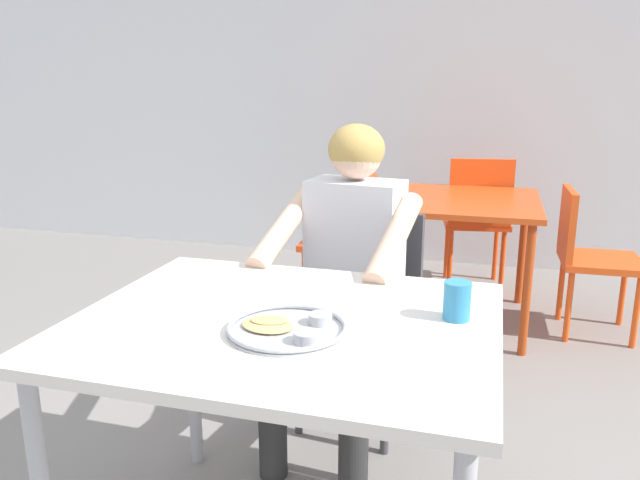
{
  "coord_description": "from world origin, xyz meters",
  "views": [
    {
      "loc": [
        0.56,
        -1.37,
        1.36
      ],
      "look_at": [
        0.08,
        0.3,
        0.91
      ],
      "focal_mm": 34.7,
      "sensor_mm": 36.0,
      "label": 1
    }
  ],
  "objects_px": {
    "diner_foreground": "(346,262)",
    "chair_red_far": "(478,214)",
    "drinking_cup": "(457,299)",
    "table_background_red": "(467,214)",
    "chair_red_left": "(350,234)",
    "chair_red_right": "(587,251)",
    "table_foreground": "(286,345)",
    "chair_foreground": "(364,301)",
    "thali_tray": "(288,327)"
  },
  "relations": [
    {
      "from": "thali_tray",
      "to": "diner_foreground",
      "type": "xyz_separation_m",
      "value": [
        -0.03,
        0.75,
        -0.05
      ]
    },
    {
      "from": "chair_foreground",
      "to": "chair_red_right",
      "type": "bearing_deg",
      "value": 50.35
    },
    {
      "from": "chair_foreground",
      "to": "chair_red_left",
      "type": "bearing_deg",
      "value": 105.87
    },
    {
      "from": "table_foreground",
      "to": "diner_foreground",
      "type": "distance_m",
      "value": 0.67
    },
    {
      "from": "chair_foreground",
      "to": "chair_red_left",
      "type": "height_order",
      "value": "chair_foreground"
    },
    {
      "from": "drinking_cup",
      "to": "table_background_red",
      "type": "bearing_deg",
      "value": 91.88
    },
    {
      "from": "table_foreground",
      "to": "diner_foreground",
      "type": "height_order",
      "value": "diner_foreground"
    },
    {
      "from": "table_background_red",
      "to": "chair_foreground",
      "type": "bearing_deg",
      "value": -106.07
    },
    {
      "from": "thali_tray",
      "to": "chair_red_far",
      "type": "relative_size",
      "value": 0.34
    },
    {
      "from": "table_foreground",
      "to": "drinking_cup",
      "type": "height_order",
      "value": "drinking_cup"
    },
    {
      "from": "table_foreground",
      "to": "chair_red_right",
      "type": "relative_size",
      "value": 1.36
    },
    {
      "from": "table_foreground",
      "to": "diner_foreground",
      "type": "relative_size",
      "value": 0.9
    },
    {
      "from": "diner_foreground",
      "to": "table_foreground",
      "type": "bearing_deg",
      "value": -90.29
    },
    {
      "from": "drinking_cup",
      "to": "chair_red_left",
      "type": "distance_m",
      "value": 2.08
    },
    {
      "from": "chair_foreground",
      "to": "table_foreground",
      "type": "bearing_deg",
      "value": -91.65
    },
    {
      "from": "table_foreground",
      "to": "chair_red_left",
      "type": "distance_m",
      "value": 2.07
    },
    {
      "from": "diner_foreground",
      "to": "chair_red_far",
      "type": "height_order",
      "value": "diner_foreground"
    },
    {
      "from": "drinking_cup",
      "to": "chair_red_far",
      "type": "xyz_separation_m",
      "value": [
        -0.02,
        2.53,
        -0.3
      ]
    },
    {
      "from": "diner_foreground",
      "to": "table_background_red",
      "type": "relative_size",
      "value": 1.32
    },
    {
      "from": "drinking_cup",
      "to": "chair_foreground",
      "type": "height_order",
      "value": "drinking_cup"
    },
    {
      "from": "diner_foreground",
      "to": "chair_red_far",
      "type": "relative_size",
      "value": 1.36
    },
    {
      "from": "drinking_cup",
      "to": "table_foreground",
      "type": "bearing_deg",
      "value": -164.97
    },
    {
      "from": "drinking_cup",
      "to": "diner_foreground",
      "type": "relative_size",
      "value": 0.08
    },
    {
      "from": "thali_tray",
      "to": "table_background_red",
      "type": "height_order",
      "value": "thali_tray"
    },
    {
      "from": "drinking_cup",
      "to": "chair_red_left",
      "type": "relative_size",
      "value": 0.12
    },
    {
      "from": "table_foreground",
      "to": "drinking_cup",
      "type": "distance_m",
      "value": 0.46
    },
    {
      "from": "table_background_red",
      "to": "chair_red_far",
      "type": "xyz_separation_m",
      "value": [
        0.04,
        0.59,
        -0.12
      ]
    },
    {
      "from": "diner_foreground",
      "to": "chair_red_right",
      "type": "xyz_separation_m",
      "value": [
        1.0,
        1.41,
        -0.26
      ]
    },
    {
      "from": "diner_foreground",
      "to": "thali_tray",
      "type": "bearing_deg",
      "value": -87.43
    },
    {
      "from": "drinking_cup",
      "to": "table_background_red",
      "type": "height_order",
      "value": "drinking_cup"
    },
    {
      "from": "drinking_cup",
      "to": "diner_foreground",
      "type": "height_order",
      "value": "diner_foreground"
    },
    {
      "from": "diner_foreground",
      "to": "chair_red_left",
      "type": "distance_m",
      "value": 1.42
    },
    {
      "from": "diner_foreground",
      "to": "table_background_red",
      "type": "xyz_separation_m",
      "value": [
        0.36,
        1.4,
        -0.09
      ]
    },
    {
      "from": "chair_red_right",
      "to": "drinking_cup",
      "type": "bearing_deg",
      "value": -106.48
    },
    {
      "from": "diner_foreground",
      "to": "chair_red_far",
      "type": "bearing_deg",
      "value": 78.48
    },
    {
      "from": "diner_foreground",
      "to": "chair_foreground",
      "type": "bearing_deg",
      "value": 84.28
    },
    {
      "from": "chair_red_left",
      "to": "chair_red_right",
      "type": "bearing_deg",
      "value": 1.58
    },
    {
      "from": "thali_tray",
      "to": "diner_foreground",
      "type": "relative_size",
      "value": 0.25
    },
    {
      "from": "drinking_cup",
      "to": "chair_red_left",
      "type": "height_order",
      "value": "drinking_cup"
    },
    {
      "from": "diner_foreground",
      "to": "chair_red_left",
      "type": "xyz_separation_m",
      "value": [
        -0.3,
        1.37,
        -0.24
      ]
    },
    {
      "from": "thali_tray",
      "to": "chair_red_right",
      "type": "relative_size",
      "value": 0.37
    },
    {
      "from": "table_background_red",
      "to": "chair_red_far",
      "type": "bearing_deg",
      "value": 85.8
    },
    {
      "from": "table_foreground",
      "to": "chair_red_far",
      "type": "relative_size",
      "value": 1.23
    },
    {
      "from": "chair_red_left",
      "to": "chair_red_far",
      "type": "xyz_separation_m",
      "value": [
        0.71,
        0.62,
        0.04
      ]
    },
    {
      "from": "drinking_cup",
      "to": "diner_foreground",
      "type": "xyz_separation_m",
      "value": [
        -0.43,
        0.55,
        -0.09
      ]
    },
    {
      "from": "chair_foreground",
      "to": "drinking_cup",
      "type": "bearing_deg",
      "value": -62.33
    },
    {
      "from": "drinking_cup",
      "to": "chair_red_right",
      "type": "relative_size",
      "value": 0.13
    },
    {
      "from": "chair_red_left",
      "to": "chair_red_right",
      "type": "xyz_separation_m",
      "value": [
        1.31,
        0.04,
        -0.01
      ]
    },
    {
      "from": "drinking_cup",
      "to": "chair_red_right",
      "type": "distance_m",
      "value": 2.07
    },
    {
      "from": "table_background_red",
      "to": "chair_red_left",
      "type": "height_order",
      "value": "chair_red_left"
    }
  ]
}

